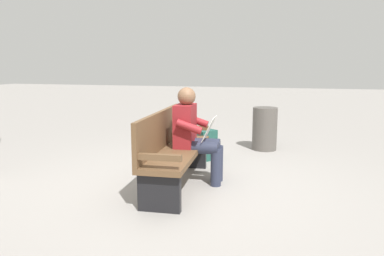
{
  "coord_description": "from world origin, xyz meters",
  "views": [
    {
      "loc": [
        3.99,
        1.28,
        1.44
      ],
      "look_at": [
        -0.09,
        0.15,
        0.7
      ],
      "focal_mm": 33.73,
      "sensor_mm": 36.0,
      "label": 1
    }
  ],
  "objects_px": {
    "person_seated": "(194,132)",
    "backpack": "(206,145)",
    "bench_near": "(172,148)",
    "trash_bin": "(265,129)"
  },
  "relations": [
    {
      "from": "person_seated",
      "to": "backpack",
      "type": "relative_size",
      "value": 2.54
    },
    {
      "from": "person_seated",
      "to": "backpack",
      "type": "height_order",
      "value": "person_seated"
    },
    {
      "from": "bench_near",
      "to": "person_seated",
      "type": "xyz_separation_m",
      "value": [
        -0.2,
        0.22,
        0.17
      ]
    },
    {
      "from": "person_seated",
      "to": "trash_bin",
      "type": "xyz_separation_m",
      "value": [
        -2.02,
        0.71,
        -0.26
      ]
    },
    {
      "from": "bench_near",
      "to": "trash_bin",
      "type": "height_order",
      "value": "bench_near"
    },
    {
      "from": "person_seated",
      "to": "trash_bin",
      "type": "relative_size",
      "value": 1.61
    },
    {
      "from": "bench_near",
      "to": "person_seated",
      "type": "distance_m",
      "value": 0.34
    },
    {
      "from": "person_seated",
      "to": "backpack",
      "type": "xyz_separation_m",
      "value": [
        -1.07,
        -0.1,
        -0.4
      ]
    },
    {
      "from": "bench_near",
      "to": "person_seated",
      "type": "relative_size",
      "value": 1.55
    },
    {
      "from": "backpack",
      "to": "trash_bin",
      "type": "distance_m",
      "value": 1.26
    }
  ]
}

